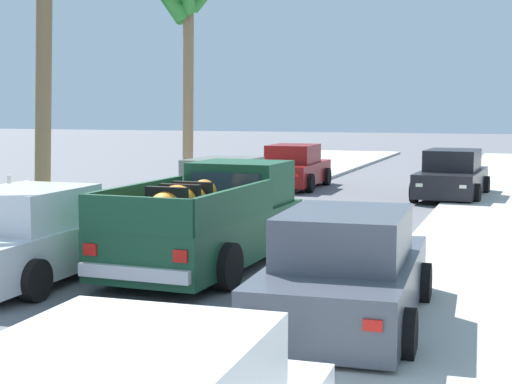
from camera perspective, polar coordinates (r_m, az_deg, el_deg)
name	(u,v)px	position (r m, az deg, el deg)	size (l,w,h in m)	color
sidewalk_left	(127,214)	(20.68, -9.41, -1.61)	(5.14, 60.00, 0.12)	beige
curb_left	(168,217)	(20.15, -6.48, -1.80)	(0.16, 60.00, 0.10)	silver
curb_right	(482,233)	(18.23, 16.18, -2.86)	(0.16, 60.00, 0.10)	silver
pickup_truck	(210,222)	(13.92, -3.35, -2.21)	(2.33, 5.26, 1.80)	#19472D
car_left_near	(452,176)	(24.98, 14.12, 1.13)	(2.20, 4.33, 1.54)	black
car_right_near	(32,237)	(13.44, -16.03, -3.18)	(2.05, 4.27, 1.54)	silver
car_left_mid	(294,168)	(27.54, 2.77, 1.77)	(2.11, 4.30, 1.54)	maroon
car_right_mid	(345,273)	(10.21, 6.56, -5.93)	(2.19, 4.33, 1.54)	#474C56
car_right_far	(224,190)	(20.24, -2.34, 0.16)	(2.10, 4.29, 1.54)	slate
palm_tree_right_fore	(186,9)	(28.07, -5.18, 13.16)	(3.77, 4.10, 7.61)	#846B4C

